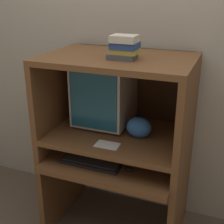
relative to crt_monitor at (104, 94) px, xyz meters
name	(u,v)px	position (x,y,z in m)	size (l,w,h in m)	color
wall_back	(137,47)	(0.14, 0.28, 0.29)	(6.00, 0.06, 2.60)	#B2A893
desk_base	(115,185)	(0.14, -0.16, -0.62)	(0.94, 0.70, 0.63)	brown
desk_monitor_shelf	(118,137)	(0.14, -0.11, -0.26)	(0.94, 0.65, 0.16)	brown
hutch_upper	(120,81)	(0.14, -0.07, 0.13)	(0.94, 0.65, 0.52)	brown
crt_monitor	(104,94)	(0.00, 0.00, 0.00)	(0.36, 0.39, 0.43)	beige
keyboard	(92,161)	(0.03, -0.29, -0.37)	(0.40, 0.17, 0.03)	black
mouse	(129,169)	(0.29, -0.30, -0.37)	(0.06, 0.04, 0.03)	black
snack_bag	(139,127)	(0.30, -0.13, -0.16)	(0.17, 0.12, 0.14)	#336BB7
book_stack	(124,47)	(0.20, -0.18, 0.37)	(0.17, 0.13, 0.14)	#4C4C51
paper_card	(107,145)	(0.15, -0.31, -0.22)	(0.15, 0.10, 0.00)	white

